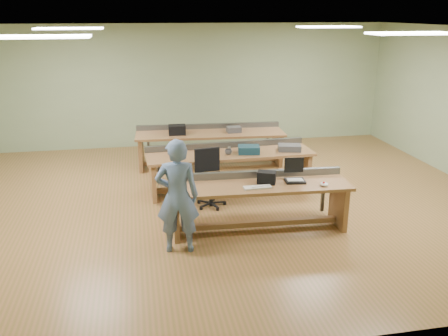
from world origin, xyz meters
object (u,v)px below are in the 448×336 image
at_px(workbench_back, 210,140).
at_px(parts_bin_grey, 289,148).
at_px(camera_bag, 267,177).
at_px(drinks_can, 229,150).
at_px(parts_bin_teal, 249,150).
at_px(workbench_front, 259,196).
at_px(laptop_base, 295,181).
at_px(workbench_mid, 230,162).
at_px(task_chair, 210,185).
at_px(person, 177,196).
at_px(mug, 228,152).

distance_m(workbench_back, parts_bin_grey, 2.14).
height_order(camera_bag, drinks_can, camera_bag).
height_order(parts_bin_teal, drinks_can, parts_bin_teal).
height_order(workbench_front, laptop_base, workbench_front).
relative_size(workbench_mid, task_chair, 3.17).
xyz_separation_m(laptop_base, drinks_can, (-0.68, 1.78, 0.04)).
distance_m(workbench_back, task_chair, 2.32).
bearing_deg(drinks_can, camera_bag, -82.38).
bearing_deg(camera_bag, workbench_back, 118.59).
xyz_separation_m(workbench_back, task_chair, (-0.37, -2.29, -0.20)).
bearing_deg(workbench_back, parts_bin_grey, -50.27).
distance_m(person, drinks_can, 2.53).
xyz_separation_m(workbench_mid, workbench_back, (-0.12, 1.60, 0.00)).
relative_size(laptop_base, camera_bag, 1.09).
distance_m(workbench_back, camera_bag, 3.40).
bearing_deg(workbench_back, workbench_front, -82.61).
relative_size(camera_bag, parts_bin_teal, 0.70).
distance_m(workbench_front, workbench_mid, 1.77).
distance_m(camera_bag, task_chair, 1.38).
height_order(workbench_front, mug, workbench_front).
bearing_deg(workbench_mid, laptop_base, -71.50).
xyz_separation_m(workbench_front, parts_bin_grey, (1.03, 1.66, 0.25)).
relative_size(laptop_base, task_chair, 0.30).
relative_size(laptop_base, drinks_can, 2.85).
relative_size(workbench_back, task_chair, 3.29).
height_order(workbench_mid, parts_bin_teal, parts_bin_teal).
bearing_deg(workbench_mid, mug, -112.64).
bearing_deg(task_chair, workbench_mid, 47.05).
xyz_separation_m(person, task_chair, (0.71, 1.57, -0.46)).
height_order(workbench_mid, laptop_base, workbench_mid).
distance_m(person, camera_bag, 1.50).
relative_size(camera_bag, mug, 2.16).
height_order(camera_bag, parts_bin_grey, camera_bag).
bearing_deg(laptop_base, person, -159.69).
relative_size(person, drinks_can, 15.55).
xyz_separation_m(laptop_base, task_chair, (-1.16, 1.11, -0.40)).
distance_m(parts_bin_grey, mug, 1.19).
distance_m(parts_bin_grey, drinks_can, 1.15).
relative_size(workbench_mid, laptop_base, 10.42).
xyz_separation_m(mug, drinks_can, (0.05, 0.13, 0.00)).
relative_size(workbench_mid, parts_bin_teal, 8.01).
distance_m(workbench_front, mug, 1.65).
distance_m(workbench_front, camera_bag, 0.31).
height_order(task_chair, parts_bin_grey, task_chair).
bearing_deg(workbench_back, mug, -84.46).
relative_size(workbench_back, parts_bin_teal, 8.31).
bearing_deg(workbench_mid, parts_bin_teal, -22.71).
xyz_separation_m(workbench_back, camera_bag, (0.34, -3.37, 0.28)).
height_order(person, mug, person).
bearing_deg(person, workbench_mid, -111.41).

